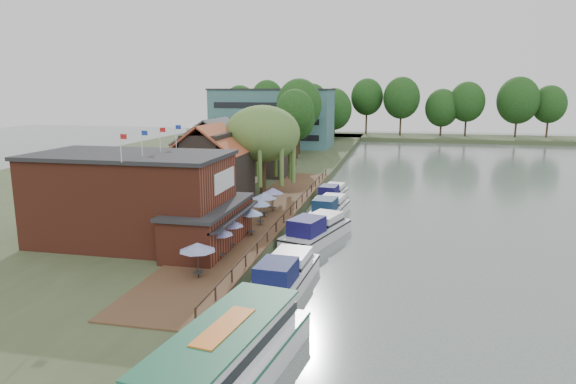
# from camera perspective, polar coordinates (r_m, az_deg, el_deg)

# --- Properties ---
(ground) EXTENTS (260.00, 260.00, 0.00)m
(ground) POSITION_cam_1_polar(r_m,az_deg,el_deg) (40.03, 4.78, -7.92)
(ground) COLOR #4F5C58
(ground) RESTS_ON ground
(land_bank) EXTENTS (50.00, 140.00, 1.00)m
(land_bank) POSITION_cam_1_polar(r_m,az_deg,el_deg) (81.40, -13.18, 2.12)
(land_bank) COLOR #384728
(land_bank) RESTS_ON ground
(quay_deck) EXTENTS (6.00, 50.00, 0.10)m
(quay_deck) POSITION_cam_1_polar(r_m,az_deg,el_deg) (50.66, -2.70, -2.50)
(quay_deck) COLOR #47301E
(quay_deck) RESTS_ON land_bank
(quay_rail) EXTENTS (0.20, 49.00, 1.00)m
(quay_rail) POSITION_cam_1_polar(r_m,az_deg,el_deg) (50.41, 0.41, -2.03)
(quay_rail) COLOR black
(quay_rail) RESTS_ON land_bank
(pub) EXTENTS (20.00, 11.00, 7.30)m
(pub) POSITION_cam_1_polar(r_m,az_deg,el_deg) (41.92, -14.63, -0.76)
(pub) COLOR maroon
(pub) RESTS_ON land_bank
(hotel_block) EXTENTS (25.40, 12.40, 12.30)m
(hotel_block) POSITION_cam_1_polar(r_m,az_deg,el_deg) (110.93, -1.70, 8.27)
(hotel_block) COLOR #38666B
(hotel_block) RESTS_ON land_bank
(cottage_a) EXTENTS (8.60, 7.60, 8.50)m
(cottage_a) POSITION_cam_1_polar(r_m,az_deg,el_deg) (55.73, -8.65, 3.06)
(cottage_a) COLOR black
(cottage_a) RESTS_ON land_bank
(cottage_b) EXTENTS (9.60, 8.60, 8.50)m
(cottage_b) POSITION_cam_1_polar(r_m,az_deg,el_deg) (66.05, -8.00, 4.37)
(cottage_b) COLOR beige
(cottage_b) RESTS_ON land_bank
(cottage_c) EXTENTS (7.60, 7.60, 8.50)m
(cottage_c) POSITION_cam_1_polar(r_m,az_deg,el_deg) (73.38, -2.62, 5.16)
(cottage_c) COLOR black
(cottage_c) RESTS_ON land_bank
(willow) EXTENTS (8.60, 8.60, 10.43)m
(willow) POSITION_cam_1_polar(r_m,az_deg,el_deg) (58.93, -2.83, 4.57)
(willow) COLOR #476B2D
(willow) RESTS_ON land_bank
(umbrella_0) EXTENTS (2.42, 2.42, 2.38)m
(umbrella_0) POSITION_cam_1_polar(r_m,az_deg,el_deg) (34.10, -9.99, -7.48)
(umbrella_0) COLOR navy
(umbrella_0) RESTS_ON quay_deck
(umbrella_1) EXTENTS (1.97, 1.97, 2.38)m
(umbrella_1) POSITION_cam_1_polar(r_m,az_deg,el_deg) (37.45, -7.57, -5.67)
(umbrella_1) COLOR navy
(umbrella_1) RESTS_ON quay_deck
(umbrella_2) EXTENTS (2.04, 2.04, 2.38)m
(umbrella_2) POSITION_cam_1_polar(r_m,az_deg,el_deg) (39.63, -6.39, -4.68)
(umbrella_2) COLOR #1B2098
(umbrella_2) RESTS_ON quay_deck
(umbrella_3) EXTENTS (2.01, 2.01, 2.38)m
(umbrella_3) POSITION_cam_1_polar(r_m,az_deg,el_deg) (43.04, -4.09, -3.34)
(umbrella_3) COLOR #1A4092
(umbrella_3) RESTS_ON quay_deck
(umbrella_4) EXTENTS (1.95, 1.95, 2.38)m
(umbrella_4) POSITION_cam_1_polar(r_m,az_deg,el_deg) (46.38, -3.09, -2.24)
(umbrella_4) COLOR #1B4D97
(umbrella_4) RESTS_ON quay_deck
(umbrella_5) EXTENTS (2.44, 2.44, 2.38)m
(umbrella_5) POSITION_cam_1_polar(r_m,az_deg,el_deg) (49.22, -2.63, -1.44)
(umbrella_5) COLOR navy
(umbrella_5) RESTS_ON quay_deck
(umbrella_6) EXTENTS (2.18, 2.18, 2.38)m
(umbrella_6) POSITION_cam_1_polar(r_m,az_deg,el_deg) (51.51, -1.68, -0.85)
(umbrella_6) COLOR navy
(umbrella_6) RESTS_ON quay_deck
(cruiser_0) EXTENTS (3.88, 10.30, 2.46)m
(cruiser_0) POSITION_cam_1_polar(r_m,az_deg,el_deg) (34.81, -0.37, -8.74)
(cruiser_0) COLOR white
(cruiser_0) RESTS_ON ground
(cruiser_1) EXTENTS (6.09, 10.84, 2.52)m
(cruiser_1) POSITION_cam_1_polar(r_m,az_deg,el_deg) (45.32, 3.20, -3.91)
(cruiser_1) COLOR silver
(cruiser_1) RESTS_ON ground
(cruiser_2) EXTENTS (4.06, 9.87, 2.32)m
(cruiser_2) POSITION_cam_1_polar(r_m,az_deg,el_deg) (54.00, 4.61, -1.54)
(cruiser_2) COLOR white
(cruiser_2) RESTS_ON ground
(cruiser_3) EXTENTS (3.76, 9.15, 2.12)m
(cruiser_3) POSITION_cam_1_polar(r_m,az_deg,el_deg) (61.84, 4.93, 0.03)
(cruiser_3) COLOR white
(cruiser_3) RESTS_ON ground
(tour_boat) EXTENTS (6.08, 14.50, 3.07)m
(tour_boat) POSITION_cam_1_polar(r_m,az_deg,el_deg) (23.52, -7.88, -18.52)
(tour_boat) COLOR silver
(tour_boat) RESTS_ON ground
(swan) EXTENTS (0.44, 0.44, 0.44)m
(swan) POSITION_cam_1_polar(r_m,az_deg,el_deg) (29.65, -2.46, -14.61)
(swan) COLOR white
(swan) RESTS_ON ground
(bank_tree_0) EXTENTS (6.11, 6.11, 12.20)m
(bank_tree_0) POSITION_cam_1_polar(r_m,az_deg,el_deg) (82.83, 0.78, 7.18)
(bank_tree_0) COLOR #143811
(bank_tree_0) RESTS_ON land_bank
(bank_tree_1) EXTENTS (6.38, 6.38, 10.65)m
(bank_tree_1) POSITION_cam_1_polar(r_m,az_deg,el_deg) (90.77, 0.98, 7.06)
(bank_tree_1) COLOR #143811
(bank_tree_1) RESTS_ON land_bank
(bank_tree_2) EXTENTS (8.52, 8.52, 14.14)m
(bank_tree_2) POSITION_cam_1_polar(r_m,az_deg,el_deg) (97.84, 1.24, 8.39)
(bank_tree_2) COLOR #143811
(bank_tree_2) RESTS_ON land_bank
(bank_tree_3) EXTENTS (6.87, 6.87, 13.40)m
(bank_tree_3) POSITION_cam_1_polar(r_m,az_deg,el_deg) (115.60, 2.68, 8.66)
(bank_tree_3) COLOR #143811
(bank_tree_3) RESTS_ON land_bank
(bank_tree_4) EXTENTS (8.65, 8.65, 12.35)m
(bank_tree_4) POSITION_cam_1_polar(r_m,az_deg,el_deg) (125.15, 5.10, 8.60)
(bank_tree_4) COLOR #143811
(bank_tree_4) RESTS_ON land_bank
(bank_tree_5) EXTENTS (8.60, 8.60, 11.97)m
(bank_tree_5) POSITION_cam_1_polar(r_m,az_deg,el_deg) (132.32, 4.92, 8.67)
(bank_tree_5) COLOR #143811
(bank_tree_5) RESTS_ON land_bank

